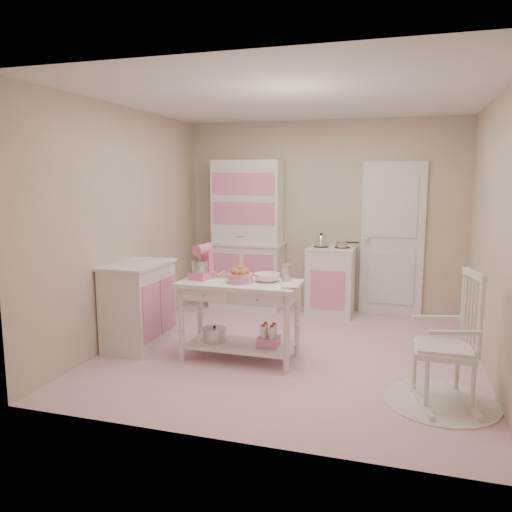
{
  "coord_description": "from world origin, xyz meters",
  "views": [
    {
      "loc": [
        1.11,
        -4.95,
        1.81
      ],
      "look_at": [
        -0.43,
        0.17,
        0.98
      ],
      "focal_mm": 35.0,
      "sensor_mm": 36.0,
      "label": 1
    }
  ],
  "objects_px": {
    "work_table": "(240,320)",
    "bread_basket": "(240,278)",
    "stand_mixer": "(201,262)",
    "base_cabinet": "(139,305)",
    "rocking_chair": "(445,338)",
    "stove": "(331,281)",
    "hutch": "(247,235)"
  },
  "relations": [
    {
      "from": "bread_basket",
      "to": "stand_mixer",
      "type": "bearing_deg",
      "value": 170.96
    },
    {
      "from": "hutch",
      "to": "rocking_chair",
      "type": "xyz_separation_m",
      "value": [
        2.47,
        -2.49,
        -0.49
      ]
    },
    {
      "from": "stove",
      "to": "base_cabinet",
      "type": "xyz_separation_m",
      "value": [
        -1.81,
        -1.89,
        0.0
      ]
    },
    {
      "from": "stove",
      "to": "work_table",
      "type": "xyz_separation_m",
      "value": [
        -0.63,
        -1.94,
        -0.06
      ]
    },
    {
      "from": "hutch",
      "to": "rocking_chair",
      "type": "distance_m",
      "value": 3.54
    },
    {
      "from": "hutch",
      "to": "work_table",
      "type": "height_order",
      "value": "hutch"
    },
    {
      "from": "stand_mixer",
      "to": "bread_basket",
      "type": "xyz_separation_m",
      "value": [
        0.44,
        -0.07,
        -0.12
      ]
    },
    {
      "from": "stove",
      "to": "stand_mixer",
      "type": "bearing_deg",
      "value": -118.74
    },
    {
      "from": "hutch",
      "to": "base_cabinet",
      "type": "xyz_separation_m",
      "value": [
        -0.61,
        -1.94,
        -0.58
      ]
    },
    {
      "from": "work_table",
      "to": "stove",
      "type": "bearing_deg",
      "value": 71.95
    },
    {
      "from": "work_table",
      "to": "rocking_chair",
      "type": "bearing_deg",
      "value": -14.68
    },
    {
      "from": "stove",
      "to": "rocking_chair",
      "type": "bearing_deg",
      "value": -62.46
    },
    {
      "from": "stand_mixer",
      "to": "bread_basket",
      "type": "height_order",
      "value": "stand_mixer"
    },
    {
      "from": "bread_basket",
      "to": "rocking_chair",
      "type": "bearing_deg",
      "value": -13.4
    },
    {
      "from": "hutch",
      "to": "rocking_chair",
      "type": "bearing_deg",
      "value": -45.19
    },
    {
      "from": "stove",
      "to": "bread_basket",
      "type": "xyz_separation_m",
      "value": [
        -0.61,
        -1.99,
        0.39
      ]
    },
    {
      "from": "stand_mixer",
      "to": "bread_basket",
      "type": "relative_size",
      "value": 1.36
    },
    {
      "from": "base_cabinet",
      "to": "bread_basket",
      "type": "xyz_separation_m",
      "value": [
        1.2,
        -0.1,
        0.39
      ]
    },
    {
      "from": "rocking_chair",
      "to": "bread_basket",
      "type": "xyz_separation_m",
      "value": [
        -1.88,
        0.45,
        0.3
      ]
    },
    {
      "from": "stove",
      "to": "hutch",
      "type": "bearing_deg",
      "value": 177.61
    },
    {
      "from": "hutch",
      "to": "stove",
      "type": "bearing_deg",
      "value": -2.39
    },
    {
      "from": "work_table",
      "to": "stand_mixer",
      "type": "height_order",
      "value": "stand_mixer"
    },
    {
      "from": "work_table",
      "to": "bread_basket",
      "type": "relative_size",
      "value": 4.8
    },
    {
      "from": "hutch",
      "to": "bread_basket",
      "type": "xyz_separation_m",
      "value": [
        0.59,
        -2.04,
        -0.19
      ]
    },
    {
      "from": "base_cabinet",
      "to": "bread_basket",
      "type": "distance_m",
      "value": 1.26
    },
    {
      "from": "rocking_chair",
      "to": "work_table",
      "type": "xyz_separation_m",
      "value": [
        -1.9,
        0.5,
        -0.15
      ]
    },
    {
      "from": "stove",
      "to": "work_table",
      "type": "distance_m",
      "value": 2.04
    },
    {
      "from": "base_cabinet",
      "to": "work_table",
      "type": "relative_size",
      "value": 0.77
    },
    {
      "from": "hutch",
      "to": "bread_basket",
      "type": "bearing_deg",
      "value": -73.9
    },
    {
      "from": "base_cabinet",
      "to": "stand_mixer",
      "type": "distance_m",
      "value": 0.92
    },
    {
      "from": "stove",
      "to": "base_cabinet",
      "type": "distance_m",
      "value": 2.62
    },
    {
      "from": "stove",
      "to": "work_table",
      "type": "relative_size",
      "value": 0.77
    }
  ]
}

